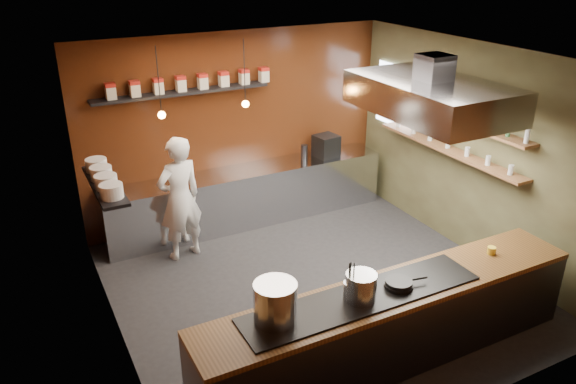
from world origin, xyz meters
TOP-DOWN VIEW (x-y plane):
  - floor at (0.00, 0.00)m, footprint 5.00×5.00m
  - back_wall at (0.00, 2.50)m, footprint 5.00×0.00m
  - left_wall at (-2.50, 0.00)m, footprint 0.00×5.00m
  - right_wall at (2.50, 0.00)m, footprint 0.00×5.00m
  - ceiling at (0.00, 0.00)m, footprint 5.00×5.00m
  - window_pane at (2.45, 1.70)m, footprint 0.00×1.00m
  - prep_counter at (0.00, 2.17)m, footprint 4.60×0.65m
  - pass_counter at (-0.00, -1.60)m, footprint 4.40×0.72m
  - tin_shelf at (-0.90, 2.36)m, footprint 2.60×0.26m
  - plate_shelf at (-2.34, 1.00)m, footprint 0.30×1.40m
  - bottle_shelf_upper at (2.34, 0.30)m, footprint 0.26×2.80m
  - bottle_shelf_lower at (2.34, 0.30)m, footprint 0.26×2.80m
  - extractor_hood at (1.30, -0.40)m, footprint 1.20×2.00m
  - pendant_left at (-1.40, 1.70)m, footprint 0.10×0.10m
  - pendant_right at (-0.20, 1.70)m, footprint 0.10×0.10m
  - storage_tins at (-0.75, 2.36)m, footprint 2.43×0.13m
  - plate_stacks at (-2.34, 1.00)m, footprint 0.26×1.16m
  - bottles at (2.34, 0.30)m, footprint 0.06×2.66m
  - wine_glasses at (2.34, 0.30)m, footprint 0.07×2.37m
  - stockpot_large at (-1.34, -1.54)m, footprint 0.51×0.51m
  - stockpot_small at (-0.45, -1.62)m, footprint 0.41×0.41m
  - utensil_crock at (-0.53, -1.57)m, footprint 0.19×0.19m
  - frying_pan at (0.03, -1.62)m, footprint 0.47×0.30m
  - butter_jar at (1.41, -1.54)m, footprint 0.10×0.10m
  - espresso_machine at (1.42, 2.14)m, footprint 0.40×0.39m
  - chef at (-1.29, 1.59)m, footprint 0.74×0.57m

SIDE VIEW (x-z plane):
  - floor at x=0.00m, z-range 0.00..0.00m
  - prep_counter at x=0.00m, z-range 0.00..0.90m
  - pass_counter at x=0.00m, z-range 0.00..0.94m
  - chef at x=-1.29m, z-range 0.00..1.81m
  - butter_jar at x=1.41m, z-range 0.92..1.01m
  - frying_pan at x=0.03m, z-range 0.94..1.01m
  - utensil_crock at x=-0.53m, z-range 0.94..1.13m
  - espresso_machine at x=1.42m, z-range 0.90..1.26m
  - stockpot_small at x=-0.45m, z-range 0.94..1.23m
  - stockpot_large at x=-1.34m, z-range 0.94..1.34m
  - bottle_shelf_lower at x=2.34m, z-range 1.43..1.47m
  - back_wall at x=0.00m, z-range -1.00..4.00m
  - left_wall at x=-2.50m, z-range -1.00..4.00m
  - right_wall at x=2.50m, z-range -1.00..4.00m
  - wine_glasses at x=2.34m, z-range 1.47..1.60m
  - plate_shelf at x=-2.34m, z-range 1.53..1.57m
  - plate_stacks at x=-2.34m, z-range 1.57..1.73m
  - window_pane at x=2.45m, z-range 1.40..2.40m
  - bottle_shelf_upper at x=2.34m, z-range 1.90..1.94m
  - bottles at x=2.34m, z-range 1.94..2.18m
  - pendant_left at x=-1.40m, z-range 1.68..2.63m
  - pendant_right at x=-0.20m, z-range 1.68..2.63m
  - tin_shelf at x=-0.90m, z-range 2.18..2.22m
  - storage_tins at x=-0.75m, z-range 2.22..2.44m
  - extractor_hood at x=1.30m, z-range 2.15..2.87m
  - ceiling at x=0.00m, z-range 3.00..3.00m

